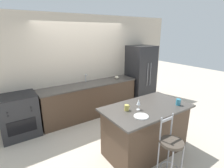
{
  "coord_description": "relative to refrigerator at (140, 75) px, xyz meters",
  "views": [
    {
      "loc": [
        -2.02,
        -3.7,
        2.27
      ],
      "look_at": [
        0.06,
        -0.63,
        1.15
      ],
      "focal_mm": 28.0,
      "sensor_mm": 36.0,
      "label": 1
    }
  ],
  "objects": [
    {
      "name": "coffee_mug",
      "position": [
        -2.04,
        -1.85,
        0.08
      ],
      "size": [
        0.12,
        0.08,
        0.1
      ],
      "color": "#C1B251",
      "rests_on": "kitchen_island"
    },
    {
      "name": "bar_stool_near",
      "position": [
        -1.79,
        -2.63,
        -0.37
      ],
      "size": [
        0.35,
        0.35,
        1.06
      ],
      "color": "#99999E",
      "rests_on": "ground_plane"
    },
    {
      "name": "tumbler_cup",
      "position": [
        -1.1,
        -2.2,
        0.08
      ],
      "size": [
        0.09,
        0.09,
        0.12
      ],
      "color": "teal",
      "rests_on": "kitchen_island"
    },
    {
      "name": "ground_plane",
      "position": [
        -1.79,
        -0.3,
        -0.93
      ],
      "size": [
        18.0,
        18.0,
        0.0
      ],
      "primitive_type": "plane",
      "color": "beige"
    },
    {
      "name": "refrigerator",
      "position": [
        0.0,
        0.0,
        0.0
      ],
      "size": [
        0.77,
        0.74,
        1.85
      ],
      "color": "#232326",
      "rests_on": "ground_plane"
    },
    {
      "name": "kitchen_island",
      "position": [
        -1.64,
        -1.93,
        -0.45
      ],
      "size": [
        1.63,
        0.93,
        0.95
      ],
      "color": "#4C3828",
      "rests_on": "ground_plane"
    },
    {
      "name": "wine_glass",
      "position": [
        -1.85,
        -1.93,
        0.16
      ],
      "size": [
        0.07,
        0.07,
        0.2
      ],
      "color": "white",
      "rests_on": "kitchen_island"
    },
    {
      "name": "pumpkin_decoration",
      "position": [
        -0.9,
        0.04,
        0.04
      ],
      "size": [
        0.11,
        0.11,
        0.11
      ],
      "color": "beige",
      "rests_on": "back_counter"
    },
    {
      "name": "wall_back",
      "position": [
        -1.79,
        0.38,
        0.42
      ],
      "size": [
        6.0,
        0.07,
        2.7
      ],
      "color": "beige",
      "rests_on": "ground_plane"
    },
    {
      "name": "oven_range",
      "position": [
        -3.55,
        0.04,
        -0.44
      ],
      "size": [
        0.77,
        0.64,
        0.96
      ],
      "color": "#28282B",
      "rests_on": "ground_plane"
    },
    {
      "name": "back_counter",
      "position": [
        -1.79,
        0.07,
        -0.46
      ],
      "size": [
        2.7,
        0.66,
        0.92
      ],
      "color": "#4C3828",
      "rests_on": "ground_plane"
    },
    {
      "name": "dinner_plate",
      "position": [
        -1.99,
        -2.16,
        0.03
      ],
      "size": [
        0.24,
        0.24,
        0.02
      ],
      "color": "white",
      "rests_on": "kitchen_island"
    },
    {
      "name": "sink_faucet",
      "position": [
        -1.79,
        0.26,
        0.14
      ],
      "size": [
        0.02,
        0.13,
        0.22
      ],
      "color": "#ADAFB5",
      "rests_on": "back_counter"
    }
  ]
}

